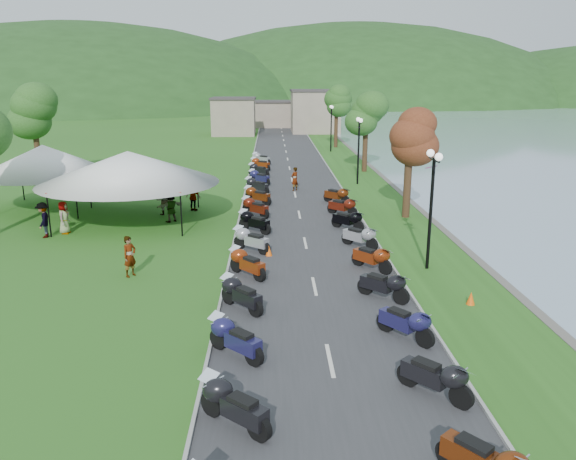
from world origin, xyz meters
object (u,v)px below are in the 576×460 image
object	(u,v)px
pedestrian_a	(131,276)
pedestrian_c	(45,237)
vendor_tent_main	(130,186)
pedestrian_b	(164,215)

from	to	relation	value
pedestrian_a	pedestrian_c	world-z (taller)	pedestrian_c
vendor_tent_main	pedestrian_b	distance (m)	2.91
vendor_tent_main	pedestrian_b	world-z (taller)	vendor_tent_main
pedestrian_a	pedestrian_c	xyz separation A→B (m)	(-5.83, 6.04, 0.00)
vendor_tent_main	pedestrian_c	bearing A→B (deg)	-137.10
pedestrian_a	pedestrian_b	size ratio (longest dim) A/B	0.97
pedestrian_a	pedestrian_c	distance (m)	8.40
vendor_tent_main	pedestrian_c	world-z (taller)	vendor_tent_main
vendor_tent_main	pedestrian_b	size ratio (longest dim) A/B	3.79
pedestrian_b	pedestrian_c	size ratio (longest dim) A/B	0.97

